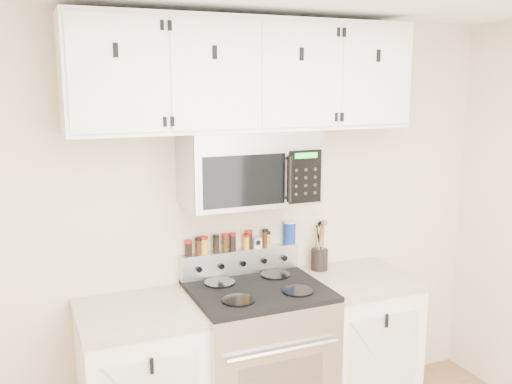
% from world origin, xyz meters
% --- Properties ---
extents(back_wall, '(3.50, 0.01, 2.50)m').
position_xyz_m(back_wall, '(0.00, 1.75, 1.25)').
color(back_wall, beige).
rests_on(back_wall, floor).
extents(range, '(0.76, 0.65, 1.10)m').
position_xyz_m(range, '(0.00, 1.43, 0.49)').
color(range, '#B7B7BA').
rests_on(range, floor).
extents(base_cabinet_right, '(0.64, 0.62, 0.92)m').
position_xyz_m(base_cabinet_right, '(0.69, 1.45, 0.46)').
color(base_cabinet_right, white).
rests_on(base_cabinet_right, floor).
extents(microwave, '(0.76, 0.44, 0.42)m').
position_xyz_m(microwave, '(0.00, 1.55, 1.63)').
color(microwave, '#9E9EA3').
rests_on(microwave, back_wall).
extents(upper_cabinets, '(2.00, 0.35, 0.62)m').
position_xyz_m(upper_cabinets, '(-0.00, 1.58, 2.15)').
color(upper_cabinets, white).
rests_on(upper_cabinets, back_wall).
extents(utensil_crock, '(0.11, 0.11, 0.32)m').
position_xyz_m(utensil_crock, '(0.53, 1.65, 1.00)').
color(utensil_crock, black).
rests_on(utensil_crock, base_cabinet_right).
extents(kitchen_timer, '(0.06, 0.05, 0.06)m').
position_xyz_m(kitchen_timer, '(0.11, 1.71, 1.13)').
color(kitchen_timer, silver).
rests_on(kitchen_timer, range).
extents(salt_canister, '(0.08, 0.08, 0.15)m').
position_xyz_m(salt_canister, '(0.34, 1.71, 1.17)').
color(salt_canister, navy).
rests_on(salt_canister, range).
extents(spice_jar_0, '(0.04, 0.04, 0.09)m').
position_xyz_m(spice_jar_0, '(-0.33, 1.71, 1.15)').
color(spice_jar_0, black).
rests_on(spice_jar_0, range).
extents(spice_jar_1, '(0.04, 0.04, 0.10)m').
position_xyz_m(spice_jar_1, '(-0.26, 1.71, 1.15)').
color(spice_jar_1, '#401F0F').
rests_on(spice_jar_1, range).
extents(spice_jar_2, '(0.05, 0.05, 0.11)m').
position_xyz_m(spice_jar_2, '(-0.23, 1.71, 1.15)').
color(spice_jar_2, orange).
rests_on(spice_jar_2, range).
extents(spice_jar_3, '(0.05, 0.05, 0.11)m').
position_xyz_m(spice_jar_3, '(-0.23, 1.71, 1.15)').
color(spice_jar_3, gold).
rests_on(spice_jar_3, range).
extents(spice_jar_4, '(0.04, 0.04, 0.11)m').
position_xyz_m(spice_jar_4, '(-0.15, 1.71, 1.15)').
color(spice_jar_4, black).
rests_on(spice_jar_4, range).
extents(spice_jar_5, '(0.04, 0.04, 0.11)m').
position_xyz_m(spice_jar_5, '(-0.09, 1.71, 1.15)').
color(spice_jar_5, '#432D10').
rests_on(spice_jar_5, range).
extents(spice_jar_6, '(0.04, 0.04, 0.11)m').
position_xyz_m(spice_jar_6, '(-0.05, 1.71, 1.16)').
color(spice_jar_6, black).
rests_on(spice_jar_6, range).
extents(spice_jar_7, '(0.05, 0.05, 0.09)m').
position_xyz_m(spice_jar_7, '(0.05, 1.71, 1.15)').
color(spice_jar_7, orange).
rests_on(spice_jar_7, range).
extents(spice_jar_8, '(0.05, 0.05, 0.11)m').
position_xyz_m(spice_jar_8, '(0.06, 1.71, 1.16)').
color(spice_jar_8, black).
rests_on(spice_jar_8, range).
extents(spice_jar_9, '(0.04, 0.04, 0.11)m').
position_xyz_m(spice_jar_9, '(0.17, 1.71, 1.16)').
color(spice_jar_9, '#3E230F').
rests_on(spice_jar_9, range).
extents(spice_jar_10, '(0.04, 0.04, 0.09)m').
position_xyz_m(spice_jar_10, '(0.19, 1.71, 1.15)').
color(spice_jar_10, gold).
rests_on(spice_jar_10, range).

